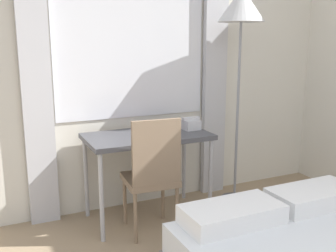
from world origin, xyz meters
name	(u,v)px	position (x,y,z in m)	size (l,w,h in m)	color
wall_back_with_window	(123,62)	(0.01, 2.94, 1.35)	(5.33, 0.13, 2.70)	silver
desk	(147,142)	(0.09, 2.57, 0.69)	(1.05, 0.58, 0.76)	#4C4C51
desk_chair	(153,171)	(0.01, 2.26, 0.53)	(0.43, 0.43, 0.97)	#8C7259
standing_lamp	(241,15)	(1.00, 2.55, 1.76)	(0.42, 0.42, 1.99)	#4C4C51
telephone	(191,124)	(0.52, 2.58, 0.81)	(0.16, 0.15, 0.11)	silver
book	(155,134)	(0.13, 2.50, 0.77)	(0.33, 0.28, 0.02)	maroon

